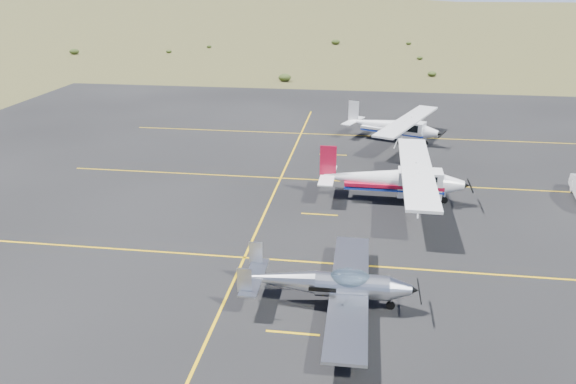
% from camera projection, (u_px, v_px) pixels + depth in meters
% --- Properties ---
extents(ground, '(1600.00, 1600.00, 0.00)m').
position_uv_depth(ground, '(375.00, 290.00, 23.36)').
color(ground, '#383D1C').
rests_on(ground, ground).
extents(apron, '(72.00, 72.00, 0.02)m').
position_uv_depth(apron, '(375.00, 221.00, 29.82)').
color(apron, black).
rests_on(apron, ground).
extents(aircraft_low_wing, '(6.55, 9.17, 2.01)m').
position_uv_depth(aircraft_low_wing, '(332.00, 284.00, 21.92)').
color(aircraft_low_wing, silver).
rests_on(aircraft_low_wing, apron).
extents(aircraft_cessna, '(7.38, 12.31, 3.13)m').
position_uv_depth(aircraft_cessna, '(394.00, 178.00, 32.05)').
color(aircraft_cessna, white).
rests_on(aircraft_cessna, apron).
extents(aircraft_plain, '(7.90, 10.88, 2.82)m').
position_uv_depth(aircraft_plain, '(394.00, 126.00, 43.76)').
color(aircraft_plain, white).
rests_on(aircraft_plain, apron).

